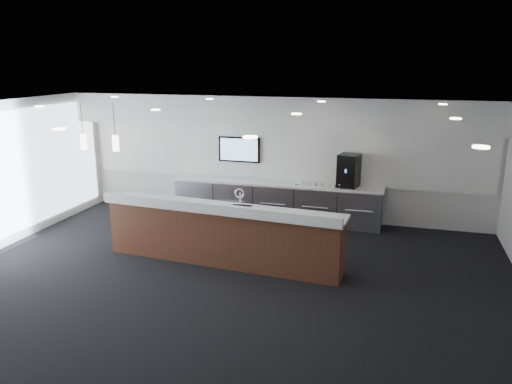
# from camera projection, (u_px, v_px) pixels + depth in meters

# --- Properties ---
(ground) EXTENTS (10.00, 10.00, 0.00)m
(ground) POSITION_uv_depth(u_px,v_px,m) (226.00, 282.00, 8.77)
(ground) COLOR black
(ground) RESTS_ON ground
(ceiling) EXTENTS (10.00, 8.00, 0.02)m
(ceiling) POSITION_uv_depth(u_px,v_px,m) (223.00, 110.00, 8.00)
(ceiling) COLOR black
(ceiling) RESTS_ON back_wall
(back_wall) EXTENTS (10.00, 0.02, 3.00)m
(back_wall) POSITION_uv_depth(u_px,v_px,m) (280.00, 157.00, 12.10)
(back_wall) COLOR silver
(back_wall) RESTS_ON ground
(soffit_bulkhead) EXTENTS (10.00, 0.90, 0.70)m
(soffit_bulkhead) POSITION_uv_depth(u_px,v_px,m) (276.00, 111.00, 11.39)
(soffit_bulkhead) COLOR white
(soffit_bulkhead) RESTS_ON back_wall
(alcove_panel) EXTENTS (9.80, 0.06, 1.40)m
(alcove_panel) POSITION_uv_depth(u_px,v_px,m) (279.00, 153.00, 12.05)
(alcove_panel) COLOR white
(alcove_panel) RESTS_ON back_wall
(back_credenza) EXTENTS (5.06, 0.66, 0.95)m
(back_credenza) POSITION_uv_depth(u_px,v_px,m) (276.00, 201.00, 12.03)
(back_credenza) COLOR #93949B
(back_credenza) RESTS_ON ground
(wall_tv) EXTENTS (1.05, 0.08, 0.62)m
(wall_tv) POSITION_uv_depth(u_px,v_px,m) (239.00, 149.00, 12.24)
(wall_tv) COLOR black
(wall_tv) RESTS_ON back_wall
(pendant_left) EXTENTS (0.12, 0.12, 0.30)m
(pendant_left) POSITION_uv_depth(u_px,v_px,m) (120.00, 142.00, 9.57)
(pendant_left) COLOR #FCEEC4
(pendant_left) RESTS_ON ceiling
(pendant_right) EXTENTS (0.12, 0.12, 0.30)m
(pendant_right) POSITION_uv_depth(u_px,v_px,m) (88.00, 140.00, 9.76)
(pendant_right) COLOR #FCEEC4
(pendant_right) RESTS_ON ceiling
(ceiling_can_lights) EXTENTS (7.00, 5.00, 0.02)m
(ceiling_can_lights) POSITION_uv_depth(u_px,v_px,m) (223.00, 112.00, 8.01)
(ceiling_can_lights) COLOR white
(ceiling_can_lights) RESTS_ON ceiling
(service_counter) EXTENTS (4.75, 1.16, 1.49)m
(service_counter) POSITION_uv_depth(u_px,v_px,m) (222.00, 234.00, 9.49)
(service_counter) COLOR #492718
(service_counter) RESTS_ON ground
(coffee_machine) EXTENTS (0.53, 0.61, 0.76)m
(coffee_machine) POSITION_uv_depth(u_px,v_px,m) (349.00, 171.00, 11.39)
(coffee_machine) COLOR black
(coffee_machine) RESTS_ON back_credenza
(info_sign_left) EXTENTS (0.16, 0.06, 0.22)m
(info_sign_left) POSITION_uv_depth(u_px,v_px,m) (298.00, 180.00, 11.64)
(info_sign_left) COLOR white
(info_sign_left) RESTS_ON back_credenza
(info_sign_right) EXTENTS (0.17, 0.05, 0.23)m
(info_sign_right) POSITION_uv_depth(u_px,v_px,m) (337.00, 182.00, 11.41)
(info_sign_right) COLOR white
(info_sign_right) RESTS_ON back_credenza
(cup_0) EXTENTS (0.10, 0.10, 0.09)m
(cup_0) POSITION_uv_depth(u_px,v_px,m) (340.00, 186.00, 11.37)
(cup_0) COLOR white
(cup_0) RESTS_ON back_credenza
(cup_1) EXTENTS (0.14, 0.14, 0.09)m
(cup_1) POSITION_uv_depth(u_px,v_px,m) (334.00, 186.00, 11.41)
(cup_1) COLOR white
(cup_1) RESTS_ON back_credenza
(cup_2) EXTENTS (0.12, 0.12, 0.09)m
(cup_2) POSITION_uv_depth(u_px,v_px,m) (328.00, 185.00, 11.44)
(cup_2) COLOR white
(cup_2) RESTS_ON back_credenza
(cup_3) EXTENTS (0.13, 0.13, 0.09)m
(cup_3) POSITION_uv_depth(u_px,v_px,m) (321.00, 185.00, 11.48)
(cup_3) COLOR white
(cup_3) RESTS_ON back_credenza
(cup_4) EXTENTS (0.13, 0.13, 0.09)m
(cup_4) POSITION_uv_depth(u_px,v_px,m) (315.00, 184.00, 11.52)
(cup_4) COLOR white
(cup_4) RESTS_ON back_credenza
(cup_5) EXTENTS (0.11, 0.11, 0.09)m
(cup_5) POSITION_uv_depth(u_px,v_px,m) (309.00, 184.00, 11.56)
(cup_5) COLOR white
(cup_5) RESTS_ON back_credenza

